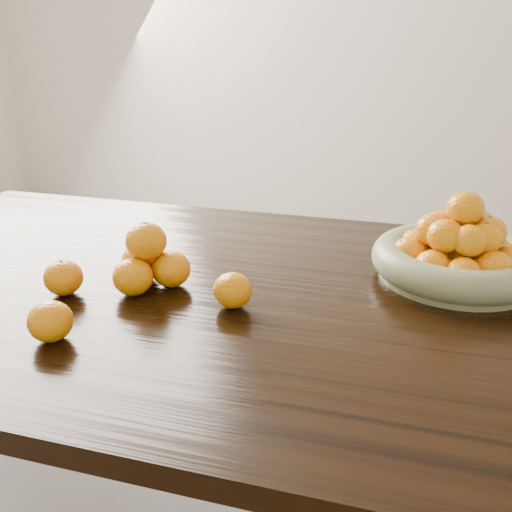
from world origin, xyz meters
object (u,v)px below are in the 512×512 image
(fruit_bowl, at_px, (458,254))
(dining_table, at_px, (269,332))
(orange_pyramid, at_px, (148,262))
(loose_orange_0, at_px, (63,278))

(fruit_bowl, bearing_deg, dining_table, -154.21)
(orange_pyramid, relative_size, loose_orange_0, 2.07)
(fruit_bowl, distance_m, loose_orange_0, 0.79)
(dining_table, distance_m, orange_pyramid, 0.28)
(dining_table, height_order, fruit_bowl, fruit_bowl)
(dining_table, relative_size, orange_pyramid, 12.98)
(dining_table, bearing_deg, fruit_bowl, 25.79)
(loose_orange_0, bearing_deg, dining_table, 17.74)
(fruit_bowl, xyz_separation_m, loose_orange_0, (-0.73, -0.29, -0.02))
(dining_table, height_order, orange_pyramid, orange_pyramid)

